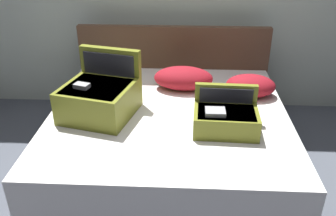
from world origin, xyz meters
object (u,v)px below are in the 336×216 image
(bed, at_px, (169,140))
(hard_case_medium, at_px, (225,117))
(hard_case_large, at_px, (100,96))
(pillow_near_headboard, at_px, (251,86))
(pillow_center_head, at_px, (183,78))

(bed, height_order, hard_case_medium, hard_case_medium)
(bed, relative_size, hard_case_large, 2.97)
(hard_case_medium, bearing_deg, pillow_near_headboard, 68.13)
(hard_case_medium, distance_m, pillow_near_headboard, 0.63)
(bed, bearing_deg, hard_case_medium, -31.48)
(bed, relative_size, hard_case_medium, 3.98)
(pillow_near_headboard, bearing_deg, hard_case_medium, -114.28)
(pillow_near_headboard, bearing_deg, hard_case_large, -161.74)
(hard_case_large, bearing_deg, pillow_center_head, 53.07)
(hard_case_large, relative_size, pillow_center_head, 1.20)
(bed, bearing_deg, hard_case_large, -172.97)
(hard_case_large, xyz_separation_m, pillow_center_head, (0.62, 0.50, -0.05))
(hard_case_large, xyz_separation_m, pillow_near_headboard, (1.18, 0.39, -0.06))
(hard_case_medium, relative_size, pillow_center_head, 0.89)
(bed, xyz_separation_m, pillow_near_headboard, (0.67, 0.33, 0.35))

